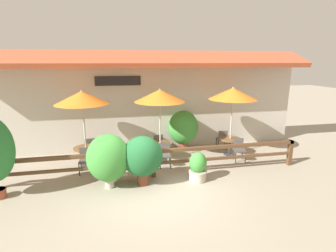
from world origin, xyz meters
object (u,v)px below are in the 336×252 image
object	(u,v)px
potted_plant_broad_leaf	(198,167)
dining_table_far	(230,142)
patio_umbrella_near	(82,98)
dining_table_middle	(160,146)
chair_middle_wallside	(157,143)
chair_near_streetside	(85,159)
potted_plant_tall_tropical	(108,158)
potted_plant_corner_fern	(183,128)
potted_plant_entrance_palm	(142,157)
patio_umbrella_middle	(160,96)
patio_umbrella_far	(233,94)
chair_middle_streetside	(165,154)
dining_table_near	(86,151)
chair_far_wallside	(222,138)
chair_near_wallside	(90,147)
chair_far_streetside	(239,148)

from	to	relation	value
potted_plant_broad_leaf	dining_table_far	bearing A→B (deg)	45.25
patio_umbrella_near	potted_plant_broad_leaf	world-z (taller)	patio_umbrella_near
dining_table_middle	chair_middle_wallside	size ratio (longest dim) A/B	1.03
chair_near_streetside	potted_plant_tall_tropical	bearing A→B (deg)	-56.01
potted_plant_broad_leaf	potted_plant_corner_fern	xyz separation A→B (m)	(0.32, 3.08, 0.51)
potted_plant_tall_tropical	potted_plant_entrance_palm	world-z (taller)	potted_plant_tall_tropical
patio_umbrella_middle	dining_table_middle	world-z (taller)	patio_umbrella_middle
patio_umbrella_middle	potted_plant_corner_fern	world-z (taller)	patio_umbrella_middle
patio_umbrella_far	potted_plant_broad_leaf	size ratio (longest dim) A/B	2.92
dining_table_middle	chair_middle_streetside	xyz separation A→B (m)	(0.05, -0.66, -0.07)
dining_table_near	chair_far_wallside	bearing A→B (deg)	7.11
chair_middle_wallside	chair_far_wallside	xyz separation A→B (m)	(2.90, 0.07, 0.00)
potted_plant_entrance_palm	patio_umbrella_near	bearing A→B (deg)	133.53
patio_umbrella_near	chair_middle_streetside	size ratio (longest dim) A/B	3.21
chair_far_wallside	potted_plant_broad_leaf	size ratio (longest dim) A/B	0.91
patio_umbrella_near	chair_middle_streetside	world-z (taller)	patio_umbrella_near
patio_umbrella_middle	dining_table_far	distance (m)	3.53
chair_near_streetside	chair_near_wallside	bearing A→B (deg)	89.86
patio_umbrella_near	dining_table_far	xyz separation A→B (m)	(5.70, 0.01, -1.98)
patio_umbrella_near	chair_middle_streetside	distance (m)	3.56
patio_umbrella_near	chair_far_wallside	size ratio (longest dim) A/B	3.21
dining_table_near	dining_table_middle	distance (m)	2.78
chair_near_wallside	patio_umbrella_middle	bearing A→B (deg)	159.02
dining_table_middle	chair_middle_streetside	distance (m)	0.66
chair_near_streetside	potted_plant_entrance_palm	xyz separation A→B (m)	(1.84, -1.30, 0.42)
chair_far_streetside	potted_plant_corner_fern	xyz separation A→B (m)	(-1.79, 1.70, 0.48)
chair_near_streetside	dining_table_near	bearing A→B (deg)	94.50
chair_far_wallside	potted_plant_broad_leaf	xyz separation A→B (m)	(-2.01, -2.77, -0.03)
patio_umbrella_near	potted_plant_corner_fern	xyz separation A→B (m)	(3.97, 1.02, -1.56)
chair_far_streetside	potted_plant_corner_fern	distance (m)	2.52
chair_near_streetside	patio_umbrella_middle	bearing A→B (deg)	14.98
chair_far_wallside	dining_table_middle	bearing A→B (deg)	24.31
dining_table_near	potted_plant_broad_leaf	distance (m)	4.19
chair_near_streetside	dining_table_middle	world-z (taller)	chair_near_streetside
patio_umbrella_far	dining_table_far	world-z (taller)	patio_umbrella_far
potted_plant_broad_leaf	chair_middle_wallside	bearing A→B (deg)	108.21
patio_umbrella_far	potted_plant_corner_fern	size ratio (longest dim) A/B	1.62
chair_near_streetside	chair_far_wallside	size ratio (longest dim) A/B	1.00
dining_table_near	chair_far_wallside	distance (m)	5.70
patio_umbrella_near	potted_plant_broad_leaf	xyz separation A→B (m)	(3.65, -2.06, -2.07)
dining_table_middle	potted_plant_corner_fern	distance (m)	1.63
dining_table_middle	chair_middle_wallside	world-z (taller)	chair_middle_wallside
chair_far_streetside	potted_plant_broad_leaf	size ratio (longest dim) A/B	0.91
potted_plant_tall_tropical	potted_plant_corner_fern	world-z (taller)	potted_plant_corner_fern
patio_umbrella_near	chair_near_wallside	bearing A→B (deg)	83.54
patio_umbrella_middle	potted_plant_broad_leaf	bearing A→B (deg)	-66.86
chair_middle_wallside	potted_plant_entrance_palm	world-z (taller)	potted_plant_entrance_palm
patio_umbrella_near	potted_plant_entrance_palm	distance (m)	3.16
patio_umbrella_near	patio_umbrella_far	world-z (taller)	same
patio_umbrella_middle	potted_plant_broad_leaf	world-z (taller)	patio_umbrella_middle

